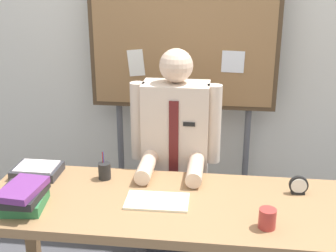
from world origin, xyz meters
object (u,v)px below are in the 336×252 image
at_px(coffee_mug, 267,219).
at_px(pen_holder, 105,171).
at_px(open_notebook, 157,201).
at_px(desk_clock, 299,186).
at_px(person, 175,169).
at_px(paper_tray, 37,170).
at_px(bulletin_board, 183,24).
at_px(desk, 164,216).
at_px(book_stack, 23,196).

distance_m(coffee_mug, pen_holder, 0.96).
xyz_separation_m(open_notebook, desk_clock, (0.73, 0.18, 0.04)).
height_order(person, pen_holder, person).
relative_size(desk_clock, paper_tray, 0.38).
bearing_deg(bulletin_board, desk_clock, -49.48).
bearing_deg(desk, desk_clock, 13.35).
distance_m(desk, book_stack, 0.72).
bearing_deg(book_stack, desk_clock, 13.24).
height_order(person, bulletin_board, bulletin_board).
relative_size(open_notebook, pen_holder, 2.01).
relative_size(book_stack, desk_clock, 2.82).
height_order(pen_holder, paper_tray, pen_holder).
bearing_deg(paper_tray, book_stack, -77.57).
height_order(person, paper_tray, person).
bearing_deg(desk, person, 90.00).
relative_size(bulletin_board, paper_tray, 8.24).
bearing_deg(open_notebook, paper_tray, 162.52).
relative_size(coffee_mug, paper_tray, 0.37).
height_order(book_stack, paper_tray, book_stack).
distance_m(desk, bulletin_board, 1.30).
relative_size(book_stack, paper_tray, 1.09).
xyz_separation_m(coffee_mug, paper_tray, (-1.27, 0.40, -0.02)).
height_order(desk, paper_tray, paper_tray).
height_order(desk, coffee_mug, coffee_mug).
distance_m(desk, open_notebook, 0.10).
bearing_deg(paper_tray, person, 23.14).
bearing_deg(desk_clock, person, 151.82).
bearing_deg(open_notebook, pen_holder, 145.40).
height_order(desk_clock, paper_tray, desk_clock).
xyz_separation_m(person, bulletin_board, (0.00, 0.44, 0.85)).
bearing_deg(open_notebook, person, 86.60).
xyz_separation_m(person, desk_clock, (0.69, -0.37, 0.12)).
height_order(book_stack, coffee_mug, book_stack).
distance_m(desk, desk_clock, 0.73).
xyz_separation_m(open_notebook, pen_holder, (-0.33, 0.23, 0.04)).
bearing_deg(book_stack, bulletin_board, 59.00).
distance_m(bulletin_board, paper_tray, 1.31).
bearing_deg(book_stack, person, 45.55).
xyz_separation_m(person, open_notebook, (-0.03, -0.56, 0.08)).
height_order(desk, bulletin_board, bulletin_board).
distance_m(book_stack, pen_holder, 0.49).
relative_size(open_notebook, coffee_mug, 3.39).
bearing_deg(coffee_mug, person, 124.77).
distance_m(bulletin_board, open_notebook, 1.26).
relative_size(desk_clock, coffee_mug, 1.05).
distance_m(person, pen_holder, 0.51).
bearing_deg(bulletin_board, desk, -90.00).
height_order(desk, book_stack, book_stack).
bearing_deg(desk_clock, paper_tray, 178.21).
distance_m(book_stack, desk_clock, 1.41).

